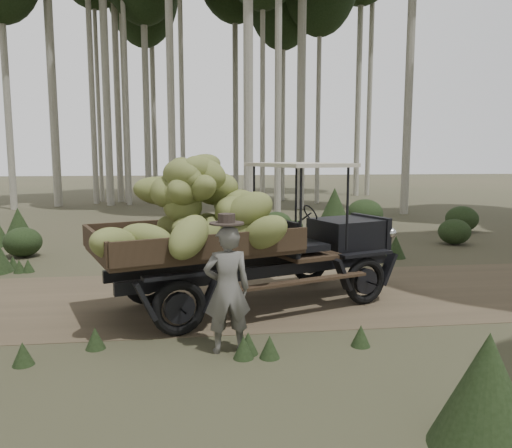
# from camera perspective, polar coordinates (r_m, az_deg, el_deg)

# --- Properties ---
(ground) EXTENTS (120.00, 120.00, 0.00)m
(ground) POSITION_cam_1_polar(r_m,az_deg,el_deg) (9.38, -0.94, -8.28)
(ground) COLOR #473D2B
(ground) RESTS_ON ground
(dirt_track) EXTENTS (70.00, 4.00, 0.01)m
(dirt_track) POSITION_cam_1_polar(r_m,az_deg,el_deg) (9.38, -0.94, -8.26)
(dirt_track) COLOR brown
(dirt_track) RESTS_ON ground
(banana_truck) EXTENTS (5.63, 3.68, 2.69)m
(banana_truck) POSITION_cam_1_polar(r_m,az_deg,el_deg) (8.22, -3.32, 0.60)
(banana_truck) COLOR black
(banana_truck) RESTS_ON ground
(farmer) EXTENTS (0.66, 0.50, 1.86)m
(farmer) POSITION_cam_1_polar(r_m,az_deg,el_deg) (6.62, -3.31, -7.26)
(farmer) COLOR #5D5B55
(farmer) RESTS_ON ground
(undergrowth) EXTENTS (22.15, 22.30, 1.36)m
(undergrowth) POSITION_cam_1_polar(r_m,az_deg,el_deg) (9.37, -0.77, -4.93)
(undergrowth) COLOR #233319
(undergrowth) RESTS_ON ground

